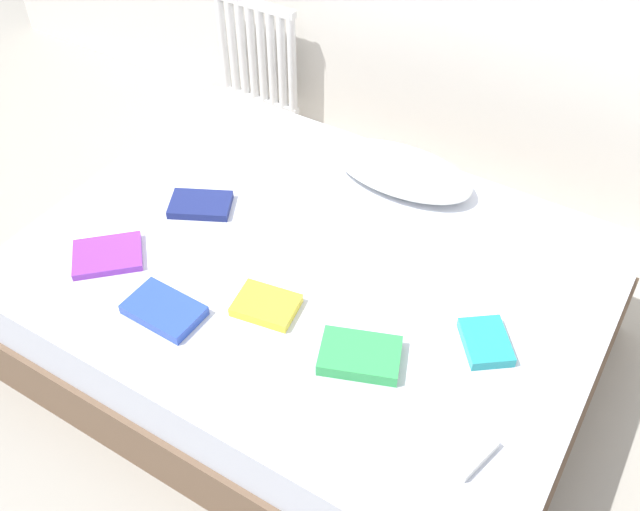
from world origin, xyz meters
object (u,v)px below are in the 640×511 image
(textbook_purple, at_px, (108,255))
(textbook_white, at_px, (452,438))
(bed, at_px, (313,308))
(textbook_blue, at_px, (164,310))
(textbook_navy, at_px, (200,205))
(pillow, at_px, (402,171))
(radiator, at_px, (257,54))
(textbook_teal, at_px, (486,342))
(textbook_yellow, at_px, (266,305))
(textbook_green, at_px, (360,355))

(textbook_purple, distance_m, textbook_white, 1.31)
(bed, bearing_deg, textbook_purple, -149.51)
(textbook_white, bearing_deg, textbook_blue, -161.87)
(textbook_purple, distance_m, textbook_navy, 0.39)
(pillow, height_order, textbook_white, pillow)
(radiator, distance_m, textbook_purple, 1.63)
(textbook_purple, height_order, textbook_teal, textbook_teal)
(radiator, distance_m, textbook_blue, 1.84)
(textbook_navy, xyz_separation_m, textbook_teal, (1.16, -0.06, 0.00))
(textbook_blue, bearing_deg, pillow, 72.51)
(textbook_white, xyz_separation_m, textbook_teal, (-0.05, 0.36, 0.00))
(pillow, relative_size, textbook_purple, 2.46)
(textbook_purple, relative_size, textbook_white, 1.14)
(radiator, bearing_deg, textbook_teal, -35.62)
(textbook_navy, bearing_deg, textbook_yellow, -56.93)
(textbook_green, bearing_deg, pillow, 87.76)
(bed, xyz_separation_m, textbook_yellow, (-0.01, -0.27, 0.27))
(textbook_navy, bearing_deg, textbook_teal, -29.78)
(radiator, relative_size, textbook_teal, 3.20)
(textbook_purple, xyz_separation_m, textbook_white, (1.31, -0.04, 0.00))
(pillow, bearing_deg, textbook_blue, -108.98)
(radiator, distance_m, textbook_teal, 2.13)
(textbook_blue, relative_size, textbook_navy, 1.09)
(pillow, bearing_deg, textbook_green, -71.42)
(radiator, height_order, textbook_purple, radiator)
(bed, height_order, textbook_white, textbook_white)
(pillow, height_order, textbook_purple, pillow)
(pillow, height_order, textbook_yellow, pillow)
(bed, relative_size, radiator, 3.47)
(pillow, bearing_deg, textbook_navy, -137.06)
(textbook_navy, bearing_deg, textbook_white, -46.06)
(radiator, bearing_deg, pillow, -29.65)
(pillow, bearing_deg, textbook_white, -56.26)
(radiator, distance_m, textbook_white, 2.40)
(textbook_blue, bearing_deg, textbook_navy, 116.87)
(radiator, height_order, pillow, radiator)
(pillow, xyz_separation_m, textbook_teal, (0.59, -0.59, -0.04))
(textbook_navy, bearing_deg, textbook_blue, -91.48)
(bed, height_order, textbook_purple, textbook_purple)
(pillow, distance_m, textbook_white, 1.14)
(textbook_navy, height_order, textbook_white, textbook_white)
(bed, distance_m, textbook_blue, 0.60)
(textbook_green, xyz_separation_m, textbook_white, (0.35, -0.11, -0.01))
(radiator, bearing_deg, textbook_purple, -73.36)
(bed, distance_m, pillow, 0.63)
(textbook_teal, bearing_deg, pillow, -172.53)
(textbook_green, relative_size, textbook_white, 1.19)
(pillow, relative_size, textbook_white, 2.81)
(textbook_teal, bearing_deg, textbook_navy, -130.33)
(textbook_yellow, bearing_deg, radiator, 116.44)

